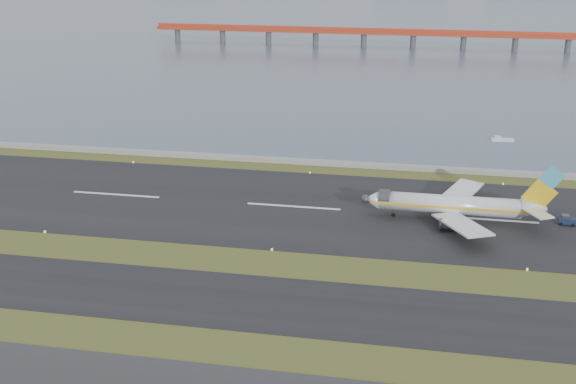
% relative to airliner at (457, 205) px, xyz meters
% --- Properties ---
extents(ground, '(1000.00, 1000.00, 0.00)m').
position_rel_airliner_xyz_m(ground, '(-33.57, -28.21, -3.46)').
color(ground, '#364518').
rests_on(ground, ground).
extents(taxiway_strip, '(1000.00, 18.00, 0.10)m').
position_rel_airliner_xyz_m(taxiway_strip, '(-33.57, -40.21, -3.41)').
color(taxiway_strip, black).
rests_on(taxiway_strip, ground).
extents(runway_strip, '(1000.00, 45.00, 0.10)m').
position_rel_airliner_xyz_m(runway_strip, '(-33.57, 1.79, -3.41)').
color(runway_strip, black).
rests_on(runway_strip, ground).
extents(seawall, '(1000.00, 2.50, 1.00)m').
position_rel_airliner_xyz_m(seawall, '(-33.57, 31.79, -2.96)').
color(seawall, gray).
rests_on(seawall, ground).
extents(bay_water, '(1400.00, 800.00, 1.30)m').
position_rel_airliner_xyz_m(bay_water, '(-33.57, 431.79, -3.46)').
color(bay_water, '#465464').
rests_on(bay_water, ground).
extents(red_pier, '(260.00, 5.00, 10.20)m').
position_rel_airliner_xyz_m(red_pier, '(-13.57, 221.79, 3.82)').
color(red_pier, '#B5381F').
rests_on(red_pier, ground).
extents(airliner, '(38.52, 32.89, 12.80)m').
position_rel_airliner_xyz_m(airliner, '(0.00, 0.00, 0.00)').
color(airliner, white).
rests_on(airliner, ground).
extents(pushback_tug, '(3.42, 2.28, 2.06)m').
position_rel_airliner_xyz_m(pushback_tug, '(21.64, 2.03, -2.46)').
color(pushback_tug, '#16233D').
rests_on(pushback_tug, ground).
extents(workboat_near, '(6.24, 2.43, 1.48)m').
position_rel_airliner_xyz_m(workboat_near, '(14.46, 61.86, -2.99)').
color(workboat_near, silver).
rests_on(workboat_near, ground).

